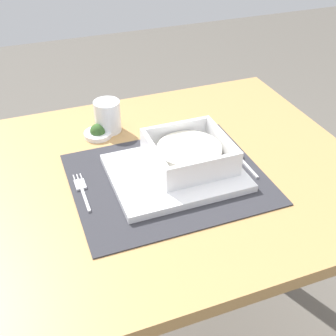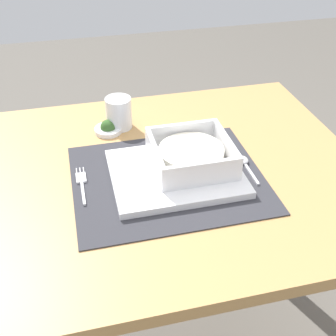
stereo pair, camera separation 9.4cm
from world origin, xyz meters
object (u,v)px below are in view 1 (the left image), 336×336
condiment_saucer (98,133)px  porridge_bowl (189,154)px  dining_table (170,204)px  butter_knife (234,166)px  fork (82,189)px  spoon (240,157)px  bread_knife (224,165)px  drinking_glass (108,118)px

condiment_saucer → porridge_bowl: bearing=-52.9°
dining_table → butter_knife: 0.18m
fork → butter_knife: (0.34, -0.04, 0.00)m
porridge_bowl → condiment_saucer: 0.27m
dining_table → spoon: (0.16, -0.03, 0.11)m
porridge_bowl → bread_knife: size_ratio=1.32×
butter_knife → bread_knife: 0.02m
spoon → condiment_saucer: size_ratio=1.53×
fork → drinking_glass: 0.26m
fork → drinking_glass: bearing=65.1°
butter_knife → drinking_glass: (-0.22, 0.26, 0.03)m
bread_knife → drinking_glass: (-0.21, 0.25, 0.03)m
porridge_bowl → butter_knife: size_ratio=1.33×
butter_knife → fork: bearing=170.4°
dining_table → porridge_bowl: porridge_bowl is taller
spoon → drinking_glass: bearing=134.6°
porridge_bowl → drinking_glass: (-0.13, 0.23, -0.00)m
porridge_bowl → fork: porridge_bowl is taller
dining_table → drinking_glass: drinking_glass is taller
porridge_bowl → bread_knife: 0.09m
dining_table → condiment_saucer: size_ratio=12.54×
bread_knife → drinking_glass: drinking_glass is taller
porridge_bowl → fork: bearing=178.7°
dining_table → drinking_glass: 0.27m
porridge_bowl → fork: 0.25m
drinking_glass → dining_table: bearing=-67.9°
porridge_bowl → drinking_glass: bearing=118.8°
porridge_bowl → condiment_saucer: size_ratio=2.46×
dining_table → fork: size_ratio=6.67×
spoon → dining_table: bearing=169.2°
fork → condiment_saucer: bearing=70.3°
condiment_saucer → spoon: bearing=-38.0°
spoon → bread_knife: bearing=-169.5°
spoon → condiment_saucer: condiment_saucer is taller
porridge_bowl → butter_knife: porridge_bowl is taller
dining_table → fork: 0.23m
porridge_bowl → drinking_glass: size_ratio=2.11×
spoon → butter_knife: size_ratio=0.82×
fork → bread_knife: bearing=-2.3°
fork → butter_knife: size_ratio=1.02×
dining_table → bread_knife: 0.17m
spoon → condiment_saucer: (-0.28, 0.22, 0.00)m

